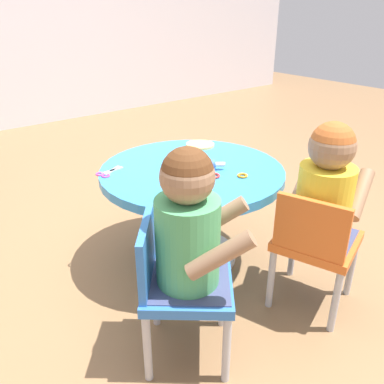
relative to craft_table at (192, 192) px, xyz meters
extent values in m
plane|color=olive|center=(0.00, 0.00, -0.36)|extent=(10.00, 10.00, 0.00)
cylinder|color=silver|center=(0.00, 0.00, -0.35)|extent=(0.44, 0.44, 0.03)
cylinder|color=silver|center=(0.00, 0.00, -0.14)|extent=(0.12, 0.12, 0.44)
cylinder|color=#338CD1|center=(0.00, 0.00, 0.10)|extent=(0.84, 0.84, 0.04)
cylinder|color=#B7B7BC|center=(-0.37, -0.64, -0.22)|extent=(0.03, 0.03, 0.28)
cylinder|color=#B7B7BC|center=(-0.20, -0.44, -0.22)|extent=(0.03, 0.03, 0.28)
cylinder|color=#B7B7BC|center=(-0.57, -0.48, -0.22)|extent=(0.03, 0.03, 0.28)
cylinder|color=#B7B7BC|center=(-0.40, -0.28, -0.22)|extent=(0.03, 0.03, 0.28)
cube|color=blue|center=(-0.39, -0.46, -0.06)|extent=(0.42, 0.42, 0.04)
cube|color=blue|center=(-0.49, -0.37, 0.07)|extent=(0.19, 0.22, 0.22)
cube|color=#3F4772|center=(-0.39, -0.46, -0.06)|extent=(0.38, 0.38, 0.04)
cylinder|color=#4CA566|center=(-0.39, -0.46, 0.11)|extent=(0.21, 0.21, 0.30)
sphere|color=#997051|center=(-0.39, -0.46, 0.34)|extent=(0.17, 0.17, 0.17)
sphere|color=#593319|center=(-0.39, -0.46, 0.35)|extent=(0.16, 0.16, 0.16)
cylinder|color=#997051|center=(-0.38, -0.61, 0.13)|extent=(0.20, 0.18, 0.17)
cylinder|color=#997051|center=(-0.24, -0.44, 0.13)|extent=(0.20, 0.18, 0.17)
cylinder|color=#B7B7BC|center=(0.36, -0.65, -0.22)|extent=(0.03, 0.03, 0.28)
cylinder|color=#B7B7BC|center=(0.27, -0.40, -0.22)|extent=(0.03, 0.03, 0.28)
cylinder|color=#B7B7BC|center=(0.11, -0.73, -0.22)|extent=(0.03, 0.03, 0.28)
cylinder|color=#B7B7BC|center=(0.03, -0.49, -0.22)|extent=(0.03, 0.03, 0.28)
cube|color=orange|center=(0.19, -0.57, -0.06)|extent=(0.38, 0.38, 0.04)
cube|color=orange|center=(0.06, -0.61, 0.07)|extent=(0.11, 0.26, 0.22)
cube|color=#3F4772|center=(0.19, -0.57, -0.06)|extent=(0.35, 0.34, 0.04)
cylinder|color=yellow|center=(0.19, -0.57, 0.11)|extent=(0.21, 0.21, 0.30)
sphere|color=#997051|center=(0.19, -0.57, 0.34)|extent=(0.17, 0.17, 0.17)
sphere|color=#B25926|center=(0.19, -0.57, 0.35)|extent=(0.16, 0.16, 0.16)
cylinder|color=#997051|center=(0.32, -0.64, 0.13)|extent=(0.22, 0.12, 0.17)
cylinder|color=#997051|center=(0.25, -0.43, 0.13)|extent=(0.22, 0.12, 0.17)
cylinder|color=#3F72CC|center=(0.01, -0.04, 0.15)|extent=(0.14, 0.12, 0.05)
cylinder|color=white|center=(-0.06, 0.01, 0.15)|extent=(0.05, 0.04, 0.02)
cylinder|color=white|center=(0.09, -0.09, 0.15)|extent=(0.05, 0.04, 0.02)
cube|color=silver|center=(-0.30, 0.20, 0.13)|extent=(0.10, 0.07, 0.01)
cube|color=silver|center=(-0.30, 0.20, 0.13)|extent=(0.11, 0.03, 0.01)
torus|color=#D83F99|center=(-0.35, 0.16, 0.13)|extent=(0.05, 0.05, 0.01)
torus|color=#D83F99|center=(-0.36, 0.19, 0.13)|extent=(0.05, 0.05, 0.01)
cylinder|color=#F2CC72|center=(0.23, 0.22, 0.13)|extent=(0.15, 0.15, 0.01)
cylinder|color=#CC99E5|center=(-0.10, -0.07, 0.13)|extent=(0.15, 0.15, 0.01)
torus|color=orange|center=(0.11, -0.21, 0.13)|extent=(0.05, 0.05, 0.01)
torus|color=#3F99D8|center=(0.00, 0.10, 0.13)|extent=(0.05, 0.05, 0.01)
torus|color=red|center=(0.01, -0.14, 0.13)|extent=(0.06, 0.06, 0.01)
camera|label=1|loc=(-1.05, -1.32, 0.80)|focal=37.24mm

